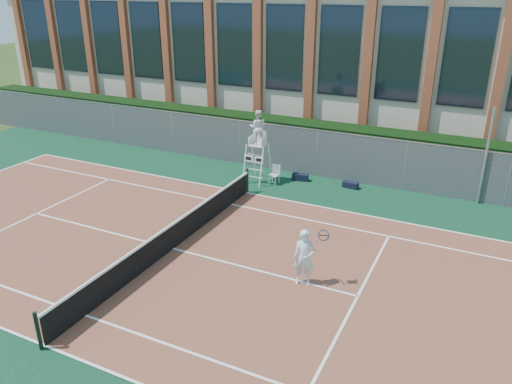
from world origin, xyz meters
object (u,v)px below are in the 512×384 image
at_px(plastic_chair, 275,173).
at_px(tennis_player, 304,258).
at_px(umpire_chair, 258,129).
at_px(steel_pole, 486,157).

height_order(plastic_chair, tennis_player, tennis_player).
bearing_deg(tennis_player, umpire_chair, 124.88).
bearing_deg(umpire_chair, steel_pole, 10.18).
relative_size(steel_pole, plastic_chair, 4.63).
bearing_deg(umpire_chair, tennis_player, -55.12).
xyz_separation_m(plastic_chair, tennis_player, (4.11, -7.15, 0.40)).
height_order(umpire_chair, tennis_player, umpire_chair).
bearing_deg(plastic_chair, tennis_player, -60.10).
bearing_deg(plastic_chair, umpire_chair, -177.20).
relative_size(steel_pole, umpire_chair, 1.21).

